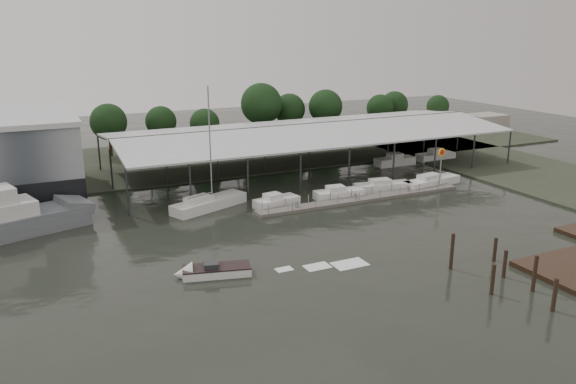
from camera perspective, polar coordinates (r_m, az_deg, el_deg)
name	(u,v)px	position (r m, az deg, el deg)	size (l,w,h in m)	color
ground	(287,247)	(54.54, -0.09, -5.62)	(200.00, 200.00, 0.00)	black
land_strip_far	(176,160)	(92.63, -11.33, 3.23)	(140.00, 30.00, 0.30)	#33392A
land_strip_east	(537,174)	(89.28, 23.95, 1.67)	(20.00, 60.00, 0.30)	#33392A
covered_boat_shed	(309,128)	(84.51, 2.18, 6.49)	(58.24, 24.00, 6.96)	silver
floating_dock	(362,199)	(69.71, 7.54, -0.72)	(28.00, 2.00, 1.40)	#66615A
shell_fuel_sign	(441,160)	(75.84, 15.30, 3.12)	(1.10, 0.18, 5.55)	gray
distant_commercial_buildings	(450,122)	(122.67, 16.18, 6.83)	(22.00, 8.00, 4.00)	gray
grey_trawler	(7,221)	(63.73, -26.61, -2.65)	(17.11, 9.20, 8.84)	slate
white_sailboat	(208,203)	(66.50, -8.13, -1.16)	(9.96, 6.08, 14.45)	white
speedboat_underway	(210,271)	(48.79, -7.90, -7.99)	(17.23, 6.02, 2.00)	white
moored_cruiser_0	(276,201)	(66.77, -1.23, -0.97)	(5.79, 3.11, 1.70)	white
moored_cruiser_1	(338,194)	(70.28, 5.15, -0.16)	(6.39, 2.64, 1.70)	white
moored_cruiser_2	(382,186)	(74.32, 9.57, 0.58)	(7.87, 3.43, 1.70)	white
moored_cruiser_3	(431,181)	(78.05, 14.34, 1.04)	(9.22, 3.57, 1.70)	white
mooring_pilings	(503,271)	(50.00, 20.97, -7.50)	(5.55, 9.63, 3.90)	#312318
horizon_tree_line	(285,110)	(104.84, -0.33, 8.33)	(73.06, 9.57, 11.22)	black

